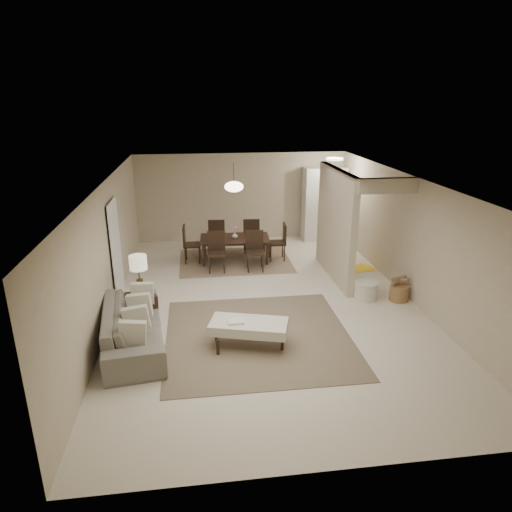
{
  "coord_description": "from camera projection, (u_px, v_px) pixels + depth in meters",
  "views": [
    {
      "loc": [
        -1.31,
        -8.4,
        3.99
      ],
      "look_at": [
        -0.2,
        -0.09,
        1.05
      ],
      "focal_mm": 32.0,
      "sensor_mm": 36.0,
      "label": 1
    }
  ],
  "objects": [
    {
      "name": "vase",
      "position": [
        235.0,
        235.0,
        11.47
      ],
      "size": [
        0.15,
        0.15,
        0.15
      ],
      "primitive_type": "imported",
      "rotation": [
        0.0,
        0.0,
        0.03
      ],
      "color": "silver",
      "rests_on": "dining_table"
    },
    {
      "name": "pendant_light",
      "position": [
        234.0,
        187.0,
        11.07
      ],
      "size": [
        0.46,
        0.46,
        0.71
      ],
      "color": "#49391F",
      "rests_on": "ceiling"
    },
    {
      "name": "table_lamp",
      "position": [
        138.0,
        266.0,
        8.25
      ],
      "size": [
        0.32,
        0.32,
        0.76
      ],
      "color": "#49391F",
      "rests_on": "side_table"
    },
    {
      "name": "round_pouf",
      "position": [
        366.0,
        290.0,
        9.45
      ],
      "size": [
        0.49,
        0.49,
        0.38
      ],
      "primitive_type": "cylinder",
      "color": "beige",
      "rests_on": "floor"
    },
    {
      "name": "partition",
      "position": [
        336.0,
        224.0,
        10.32
      ],
      "size": [
        0.15,
        2.5,
        2.5
      ],
      "primitive_type": "cube",
      "color": "tan",
      "rests_on": "floor"
    },
    {
      "name": "pantry_cabinet",
      "position": [
        324.0,
        204.0,
        13.17
      ],
      "size": [
        1.2,
        0.55,
        2.1
      ],
      "primitive_type": "cube",
      "color": "silver",
      "rests_on": "floor"
    },
    {
      "name": "ceiling",
      "position": [
        266.0,
        181.0,
        8.52
      ],
      "size": [
        9.0,
        9.0,
        0.0
      ],
      "primitive_type": "plane",
      "rotation": [
        3.14,
        0.0,
        0.0
      ],
      "color": "white",
      "rests_on": "back_wall"
    },
    {
      "name": "flush_light",
      "position": [
        335.0,
        159.0,
        11.81
      ],
      "size": [
        0.44,
        0.44,
        0.05
      ],
      "primitive_type": "cylinder",
      "color": "white",
      "rests_on": "ceiling"
    },
    {
      "name": "ottoman_bench",
      "position": [
        249.0,
        327.0,
        7.59
      ],
      "size": [
        1.39,
        0.92,
        0.46
      ],
      "rotation": [
        0.0,
        0.0,
        -0.28
      ],
      "color": "beige",
      "rests_on": "living_rug"
    },
    {
      "name": "wicker_basket",
      "position": [
        399.0,
        293.0,
        9.39
      ],
      "size": [
        0.43,
        0.43,
        0.32
      ],
      "primitive_type": "cylinder",
      "rotation": [
        0.0,
        0.0,
        0.15
      ],
      "color": "brown",
      "rests_on": "floor"
    },
    {
      "name": "dining_chairs",
      "position": [
        235.0,
        243.0,
        11.54
      ],
      "size": [
        2.59,
        1.93,
        0.96
      ],
      "color": "black",
      "rests_on": "dining_rug"
    },
    {
      "name": "left_wall",
      "position": [
        108.0,
        251.0,
        8.55
      ],
      "size": [
        0.0,
        9.0,
        9.0
      ],
      "primitive_type": "plane",
      "rotation": [
        1.57,
        0.0,
        1.57
      ],
      "color": "tan",
      "rests_on": "floor"
    },
    {
      "name": "yellow_mat",
      "position": [
        357.0,
        269.0,
        11.17
      ],
      "size": [
        0.9,
        0.65,
        0.01
      ],
      "primitive_type": "cube",
      "rotation": [
        0.0,
        0.0,
        0.19
      ],
      "color": "yellow",
      "rests_on": "floor"
    },
    {
      "name": "side_table",
      "position": [
        142.0,
        307.0,
        8.52
      ],
      "size": [
        0.63,
        0.63,
        0.53
      ],
      "primitive_type": "cube",
      "rotation": [
        0.0,
        0.0,
        0.4
      ],
      "color": "black",
      "rests_on": "floor"
    },
    {
      "name": "floor",
      "position": [
        265.0,
        302.0,
        9.34
      ],
      "size": [
        9.0,
        9.0,
        0.0
      ],
      "primitive_type": "plane",
      "color": "beige",
      "rests_on": "ground"
    },
    {
      "name": "dining_rug",
      "position": [
        235.0,
        261.0,
        11.7
      ],
      "size": [
        2.8,
        2.1,
        0.01
      ],
      "primitive_type": "cube",
      "color": "#78644A",
      "rests_on": "floor"
    },
    {
      "name": "dining_table",
      "position": [
        235.0,
        250.0,
        11.6
      ],
      "size": [
        1.79,
        1.06,
        0.61
      ],
      "primitive_type": "imported",
      "rotation": [
        0.0,
        0.0,
        -0.05
      ],
      "color": "black",
      "rests_on": "dining_rug"
    },
    {
      "name": "living_rug",
      "position": [
        258.0,
        336.0,
        8.02
      ],
      "size": [
        3.2,
        3.2,
        0.01
      ],
      "primitive_type": "cube",
      "color": "brown",
      "rests_on": "floor"
    },
    {
      "name": "back_wall",
      "position": [
        242.0,
        197.0,
        13.14
      ],
      "size": [
        6.0,
        0.0,
        6.0
      ],
      "primitive_type": "plane",
      "rotation": [
        1.57,
        0.0,
        0.0
      ],
      "color": "tan",
      "rests_on": "floor"
    },
    {
      "name": "doorway",
      "position": [
        116.0,
        252.0,
        9.19
      ],
      "size": [
        0.04,
        0.9,
        2.04
      ],
      "primitive_type": "cube",
      "color": "black",
      "rests_on": "floor"
    },
    {
      "name": "sofa",
      "position": [
        133.0,
        326.0,
        7.64
      ],
      "size": [
        2.49,
        1.23,
        0.7
      ],
      "primitive_type": "imported",
      "rotation": [
        0.0,
        0.0,
        1.7
      ],
      "color": "slate",
      "rests_on": "floor"
    },
    {
      "name": "right_wall",
      "position": [
        411.0,
        239.0,
        9.31
      ],
      "size": [
        0.0,
        9.0,
        9.0
      ],
      "primitive_type": "plane",
      "rotation": [
        1.57,
        0.0,
        -1.57
      ],
      "color": "tan",
      "rests_on": "floor"
    }
  ]
}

